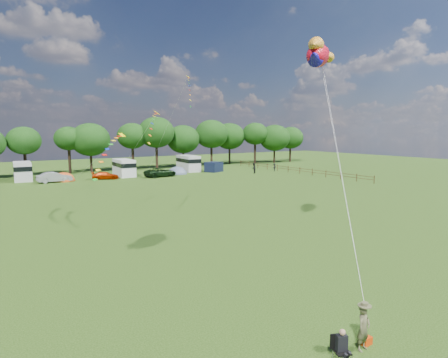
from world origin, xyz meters
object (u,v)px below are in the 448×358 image
car_c (105,176)px  tent_orange (64,181)px  campervan_c (124,167)px  car_b (54,177)px  walker_a (254,168)px  walker_b (274,167)px  kite_flyer (364,328)px  fish_kite (317,54)px  campervan_d (188,163)px  tent_greyblue (177,174)px  campervan_b (23,171)px  car_d (161,172)px  camp_chair (341,343)px

car_c → tent_orange: size_ratio=1.07×
campervan_c → car_b: bearing=102.0°
walker_a → walker_b: bearing=153.8°
kite_flyer → fish_kite: fish_kite is taller
campervan_d → walker_b: (13.40, -9.06, -0.83)m
car_c → kite_flyer: 51.61m
tent_orange → car_c: bearing=-13.1°
car_b → kite_flyer: kite_flyer is taller
car_c → fish_kite: bearing=-155.6°
kite_flyer → walker_a: walker_a is taller
tent_orange → tent_greyblue: bearing=-2.5°
kite_flyer → campervan_c: bearing=73.2°
campervan_b → campervan_d: bearing=-90.5°
fish_kite → tent_greyblue: bearing=40.2°
walker_a → walker_b: 5.56m
campervan_d → tent_greyblue: bearing=133.1°
campervan_c → kite_flyer: size_ratio=3.65×
car_c → walker_a: size_ratio=2.10×
car_c → car_b: bearing=108.2°
campervan_b → tent_greyblue: size_ratio=1.56×
car_b → car_d: car_b is taller
car_b → car_d: 15.98m
car_c → camp_chair: (-6.50, -51.43, 0.12)m
tent_orange → walker_a: size_ratio=1.95×
car_b → tent_greyblue: bearing=-92.7°
car_b → tent_orange: car_b is taller
tent_orange → tent_greyblue: size_ratio=0.97×
car_d → walker_a: size_ratio=2.92×
car_b → tent_greyblue: car_b is taller
campervan_c → campervan_d: (12.76, 1.36, 0.07)m
walker_b → walker_a: bearing=-14.8°
campervan_b → fish_kite: bearing=-161.1°
walker_a → campervan_c: bearing=-57.5°
campervan_b → fish_kite: 49.95m
campervan_b → walker_a: size_ratio=3.13×
walker_b → camp_chair: bearing=28.1°
campervan_b → campervan_c: size_ratio=1.01×
car_c → kite_flyer: (-5.26, -51.34, 0.20)m
car_d → camp_chair: 51.99m
campervan_d → kite_flyer: size_ratio=3.86×
fish_kite → walker_b: fish_kite is taller
walker_b → car_c: bearing=-33.6°
tent_orange → fish_kite: bearing=-79.0°
campervan_d → tent_greyblue: campervan_d is taller
campervan_d → fish_kite: size_ratio=1.50×
car_d → car_c: bearing=70.5°
campervan_d → camp_chair: bearing=160.4°
campervan_c → walker_b: 27.29m
car_d → kite_flyer: 51.56m
campervan_c → walker_b: size_ratio=3.87×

